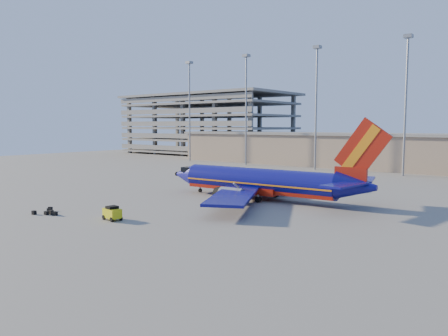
{
  "coord_description": "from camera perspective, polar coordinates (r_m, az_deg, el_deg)",
  "views": [
    {
      "loc": [
        41.53,
        -47.6,
        10.39
      ],
      "look_at": [
        1.06,
        3.69,
        4.0
      ],
      "focal_mm": 35.0,
      "sensor_mm": 36.0,
      "label": 1
    }
  ],
  "objects": [
    {
      "name": "baggage_tug",
      "position": [
        49.78,
        -14.4,
        -5.68
      ],
      "size": [
        2.33,
        1.58,
        1.57
      ],
      "rotation": [
        0.0,
        0.0,
        -0.13
      ],
      "color": "yellow",
      "rests_on": "ground"
    },
    {
      "name": "light_mast_row",
      "position": [
        100.73,
        17.15,
        9.42
      ],
      "size": [
        101.6,
        1.6,
        28.65
      ],
      "color": "gray",
      "rests_on": "ground"
    },
    {
      "name": "aircraft_main",
      "position": [
        61.5,
        5.18,
        -1.87
      ],
      "size": [
        33.65,
        32.33,
        11.39
      ],
      "rotation": [
        0.0,
        0.0,
        0.05
      ],
      "color": "navy",
      "rests_on": "ground"
    },
    {
      "name": "parking_garage",
      "position": [
        159.75,
        -2.14,
        6.06
      ],
      "size": [
        62.0,
        32.0,
        21.4
      ],
      "color": "slate",
      "rests_on": "ground"
    },
    {
      "name": "ground",
      "position": [
        64.02,
        -2.8,
        -3.76
      ],
      "size": [
        220.0,
        220.0,
        0.0
      ],
      "primitive_type": "plane",
      "color": "slate",
      "rests_on": "ground"
    },
    {
      "name": "terminal_building",
      "position": [
        110.38,
        21.63,
        2.04
      ],
      "size": [
        122.0,
        16.0,
        8.5
      ],
      "color": "gray",
      "rests_on": "ground"
    },
    {
      "name": "luggage_pile",
      "position": [
        55.66,
        -21.92,
        -5.35
      ],
      "size": [
        3.55,
        2.75,
        0.51
      ],
      "color": "black",
      "rests_on": "ground"
    }
  ]
}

